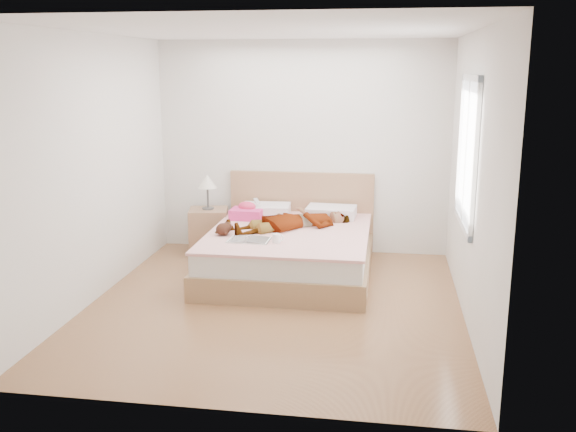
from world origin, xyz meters
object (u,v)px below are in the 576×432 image
object	(u,v)px
bed	(291,249)
plush_toy	(224,228)
woman	(293,218)
coffee_mug	(277,238)
nightstand	(209,228)
phone	(257,201)
towel	(247,212)
magazine	(249,240)

from	to	relation	value
bed	plush_toy	bearing A→B (deg)	-151.69
woman	bed	bearing A→B (deg)	-39.41
woman	coffee_mug	xyz separation A→B (m)	(-0.07, -0.70, -0.05)
plush_toy	nightstand	xyz separation A→B (m)	(-0.45, 0.96, -0.25)
phone	bed	bearing A→B (deg)	-79.44
coffee_mug	towel	bearing A→B (deg)	117.96
magazine	plush_toy	xyz separation A→B (m)	(-0.32, 0.20, 0.06)
towel	plush_toy	size ratio (longest dim) A/B	1.51
towel	magazine	bearing A→B (deg)	-76.46
bed	towel	bearing A→B (deg)	144.96
woman	magazine	bearing A→B (deg)	-62.22
phone	bed	xyz separation A→B (m)	(0.49, -0.51, -0.43)
phone	coffee_mug	xyz separation A→B (m)	(0.43, -1.10, -0.15)
phone	nightstand	bearing A→B (deg)	138.20
woman	phone	size ratio (longest dim) A/B	14.21
magazine	bed	bearing A→B (deg)	57.59
towel	phone	bearing A→B (deg)	43.19
phone	coffee_mug	world-z (taller)	phone
coffee_mug	nightstand	size ratio (longest dim) A/B	0.13
woman	plush_toy	distance (m)	0.83
phone	plush_toy	size ratio (longest dim) A/B	0.42
woman	bed	distance (m)	0.35
phone	plush_toy	xyz separation A→B (m)	(-0.18, -0.87, -0.13)
woman	bed	size ratio (longest dim) A/B	0.72
magazine	coffee_mug	distance (m)	0.31
magazine	plush_toy	world-z (taller)	plush_toy
towel	woman	bearing A→B (deg)	-27.05
towel	nightstand	xyz separation A→B (m)	(-0.53, 0.19, -0.26)
magazine	coffee_mug	world-z (taller)	coffee_mug
phone	coffee_mug	size ratio (longest dim) A/B	0.82
coffee_mug	nightstand	xyz separation A→B (m)	(-1.06, 1.19, -0.23)
woman	nightstand	bearing A→B (deg)	-146.98
woman	coffee_mug	bearing A→B (deg)	-38.72
phone	bed	size ratio (longest dim) A/B	0.05
phone	towel	size ratio (longest dim) A/B	0.28
woman	plush_toy	xyz separation A→B (m)	(-0.68, -0.47, -0.03)
phone	magazine	bearing A→B (deg)	-116.24
magazine	nightstand	distance (m)	1.40
coffee_mug	bed	bearing A→B (deg)	84.82
towel	nightstand	world-z (taller)	nightstand
woman	towel	bearing A→B (deg)	-150.46
woman	phone	bearing A→B (deg)	-162.07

